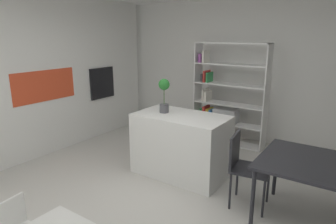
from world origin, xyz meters
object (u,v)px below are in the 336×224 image
open_bookshelf (224,101)px  dining_chair_island_side (243,163)px  potted_plant_on_island (164,93)px  kitchen_island (181,145)px  built_in_oven (102,83)px  dining_table (306,167)px

open_bookshelf → dining_chair_island_side: bearing=-59.5°
potted_plant_on_island → open_bookshelf: size_ratio=0.26×
kitchen_island → open_bookshelf: size_ratio=0.70×
kitchen_island → potted_plant_on_island: 0.80m
built_in_oven → dining_table: built_in_oven is taller
potted_plant_on_island → dining_table: 2.10m
dining_chair_island_side → dining_table: bearing=-97.1°
built_in_oven → potted_plant_on_island: (2.01, -0.67, 0.13)m
potted_plant_on_island → open_bookshelf: open_bookshelf is taller
kitchen_island → potted_plant_on_island: size_ratio=2.66×
built_in_oven → potted_plant_on_island: size_ratio=1.23×
built_in_oven → dining_table: (4.02, -0.92, -0.41)m
kitchen_island → potted_plant_on_island: potted_plant_on_island is taller
potted_plant_on_island → dining_table: bearing=-7.0°
kitchen_island → open_bookshelf: open_bookshelf is taller
dining_table → potted_plant_on_island: bearing=173.0°
open_bookshelf → dining_chair_island_side: size_ratio=2.11×
open_bookshelf → dining_table: (1.80, -1.90, -0.15)m
kitchen_island → open_bookshelf: bearing=92.5°
potted_plant_on_island → dining_table: size_ratio=0.50×
dining_table → dining_chair_island_side: size_ratio=1.11×
dining_table → kitchen_island: bearing=171.4°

